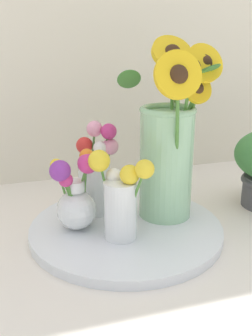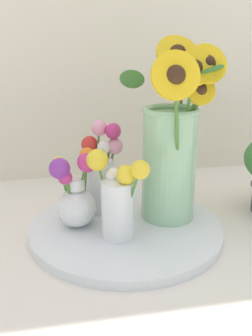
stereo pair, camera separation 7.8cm
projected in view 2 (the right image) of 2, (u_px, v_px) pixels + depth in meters
ground_plane at (115, 245)px, 0.78m from camera, size 6.00×6.00×0.00m
serving_tray at (126, 229)px, 0.83m from camera, size 0.40×0.40×0.02m
mason_jar_sunflowers at (172, 146)px, 0.81m from camera, size 0.23×0.21×0.38m
vase_small_center at (117, 197)px, 0.75m from camera, size 0.11×0.10×0.17m
vase_bulb_right at (76, 196)px, 0.80m from camera, size 0.10×0.09×0.17m
vase_small_back at (100, 173)px, 0.87m from camera, size 0.09×0.09×0.20m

